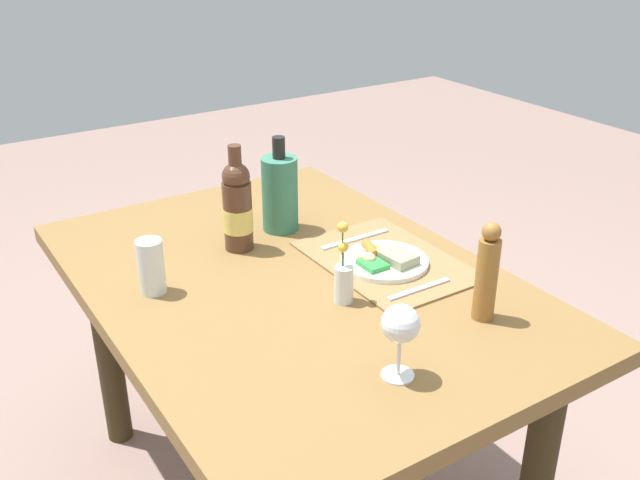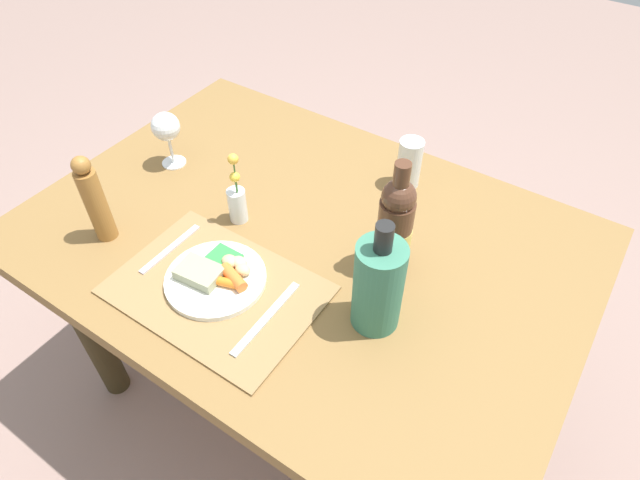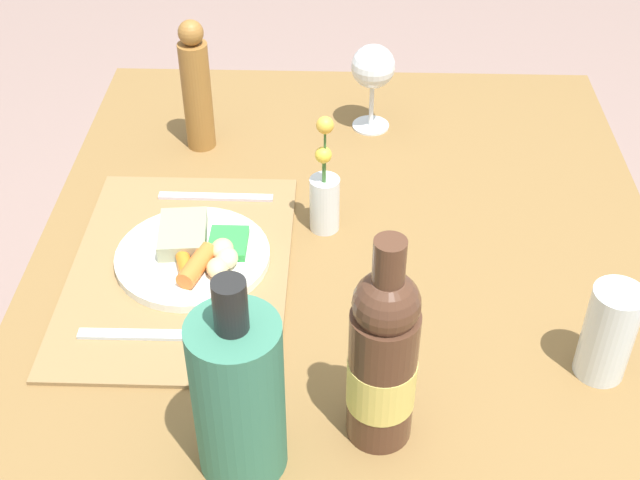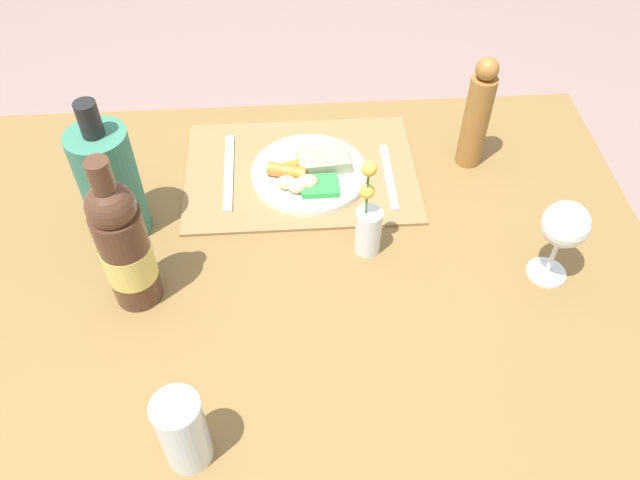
# 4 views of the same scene
# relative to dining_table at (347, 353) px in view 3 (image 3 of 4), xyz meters

# --- Properties ---
(dining_table) EXTENTS (1.34, 0.94, 0.73)m
(dining_table) POSITION_rel_dining_table_xyz_m (0.00, 0.00, 0.00)
(dining_table) COLOR brown
(dining_table) RESTS_ON ground_plane
(placemat) EXTENTS (0.45, 0.31, 0.01)m
(placemat) POSITION_rel_dining_table_xyz_m (-0.06, -0.25, 0.11)
(placemat) COLOR olive
(placemat) RESTS_ON dining_table
(dinner_plate) EXTENTS (0.23, 0.23, 0.04)m
(dinner_plate) POSITION_rel_dining_table_xyz_m (-0.07, -0.22, 0.13)
(dinner_plate) COLOR white
(dinner_plate) RESTS_ON placemat
(fork) EXTENTS (0.02, 0.18, 0.00)m
(fork) POSITION_rel_dining_table_xyz_m (-0.23, -0.21, 0.11)
(fork) COLOR silver
(fork) RESTS_ON placemat
(knife) EXTENTS (0.02, 0.22, 0.00)m
(knife) POSITION_rel_dining_table_xyz_m (0.08, -0.25, 0.11)
(knife) COLOR silver
(knife) RESTS_ON placemat
(wine_glass) EXTENTS (0.08, 0.08, 0.16)m
(wine_glass) POSITION_rel_dining_table_xyz_m (-0.46, 0.04, 0.22)
(wine_glass) COLOR white
(wine_glass) RESTS_ON dining_table
(cooler_bottle) EXTENTS (0.10, 0.10, 0.27)m
(cooler_bottle) POSITION_rel_dining_table_xyz_m (0.27, -0.12, 0.22)
(cooler_bottle) COLOR #37765D
(cooler_bottle) RESTS_ON dining_table
(pepper_mill) EXTENTS (0.05, 0.05, 0.23)m
(pepper_mill) POSITION_rel_dining_table_xyz_m (-0.39, -0.26, 0.22)
(pepper_mill) COLOR #99652D
(pepper_mill) RESTS_ON dining_table
(water_tumbler) EXTENTS (0.06, 0.06, 0.13)m
(water_tumbler) POSITION_rel_dining_table_xyz_m (0.12, 0.32, 0.17)
(water_tumbler) COLOR silver
(water_tumbler) RESTS_ON dining_table
(flower_vase) EXTENTS (0.05, 0.05, 0.20)m
(flower_vase) POSITION_rel_dining_table_xyz_m (-0.16, -0.04, 0.17)
(flower_vase) COLOR silver
(flower_vase) RESTS_ON dining_table
(wine_bottle) EXTENTS (0.08, 0.08, 0.29)m
(wine_bottle) POSITION_rel_dining_table_xyz_m (0.22, 0.04, 0.23)
(wine_bottle) COLOR #4F3020
(wine_bottle) RESTS_ON dining_table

